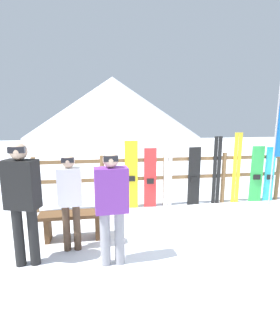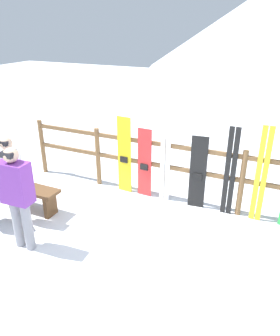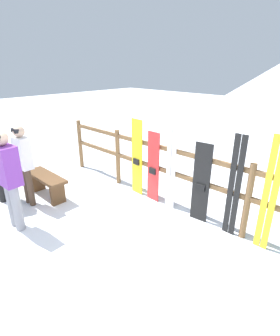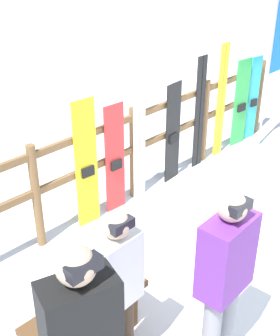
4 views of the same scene
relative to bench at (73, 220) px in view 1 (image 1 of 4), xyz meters
name	(u,v)px [view 1 (image 1 of 4)]	position (x,y,z in m)	size (l,w,h in m)	color
ground_plane	(187,235)	(2.02, -0.16, -0.35)	(40.00, 40.00, 0.00)	white
mountain_backdrop	(113,107)	(2.02, 23.48, 2.65)	(18.00, 18.00, 6.00)	silver
fence	(165,175)	(2.02, 1.48, 0.40)	(6.01, 0.10, 1.25)	brown
bench	(73,220)	(0.00, 0.00, 0.00)	(1.13, 0.36, 0.49)	brown
person_black	(22,196)	(-0.58, -0.72, 0.69)	(0.50, 0.37, 1.78)	black
person_purple	(112,202)	(0.64, -0.89, 0.61)	(0.47, 0.28, 1.66)	gray
person_white	(70,195)	(0.02, -0.38, 0.57)	(0.37, 0.22, 1.56)	#4C3828
snowboard_yellow	(131,175)	(1.21, 1.42, 0.44)	(0.30, 0.07, 1.58)	yellow
snowboard_red	(150,178)	(1.65, 1.42, 0.35)	(0.29, 0.06, 1.41)	red
ski_pair_white	(168,170)	(2.07, 1.43, 0.52)	(0.19, 0.02, 1.75)	white
snowboard_black_stripe	(194,177)	(2.72, 1.42, 0.35)	(0.31, 0.08, 1.41)	black
ski_pair_black	(217,171)	(3.29, 1.43, 0.48)	(0.19, 0.02, 1.66)	black
ski_pair_yellow	(237,168)	(3.80, 1.43, 0.52)	(0.19, 0.02, 1.74)	yellow
snowboard_green	(257,174)	(4.35, 1.42, 0.35)	(0.31, 0.08, 1.41)	green
snowboard_cyan	(269,174)	(4.70, 1.42, 0.34)	(0.24, 0.08, 1.38)	#2DBFCC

